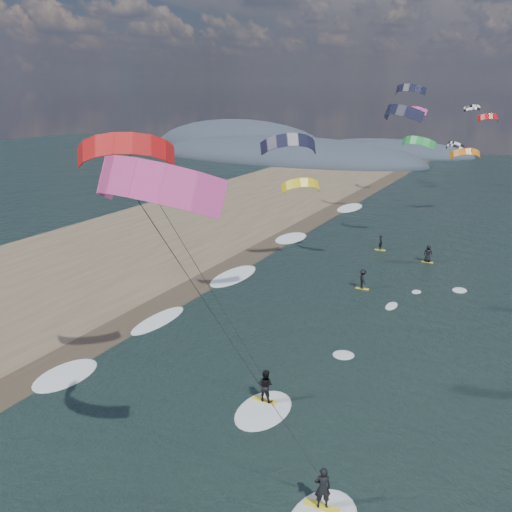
% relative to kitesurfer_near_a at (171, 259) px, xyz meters
% --- Properties ---
extents(ground, '(260.00, 260.00, 0.00)m').
position_rel_kitesurfer_near_a_xyz_m(ground, '(-3.57, 2.25, -11.44)').
color(ground, black).
rests_on(ground, ground).
extents(wet_sand_strip, '(3.00, 240.00, 0.00)m').
position_rel_kitesurfer_near_a_xyz_m(wet_sand_strip, '(-15.57, 12.25, -11.44)').
color(wet_sand_strip, '#382D23').
rests_on(wet_sand_strip, ground).
extents(coastal_hills, '(80.00, 41.00, 15.00)m').
position_rel_kitesurfer_near_a_xyz_m(coastal_hills, '(-48.41, 110.11, -11.44)').
color(coastal_hills, '#3D4756').
rests_on(coastal_hills, ground).
extents(kitesurfer_near_a, '(7.96, 8.66, 14.98)m').
position_rel_kitesurfer_near_a_xyz_m(kitesurfer_near_a, '(0.00, 0.00, 0.00)').
color(kitesurfer_near_a, yellow).
rests_on(kitesurfer_near_a, ground).
extents(kitesurfer_near_b, '(7.22, 9.16, 15.00)m').
position_rel_kitesurfer_near_a_xyz_m(kitesurfer_near_b, '(-4.77, 6.76, -1.49)').
color(kitesurfer_near_b, yellow).
rests_on(kitesurfer_near_b, ground).
extents(far_kitesurfers, '(6.21, 12.78, 1.70)m').
position_rel_kitesurfer_near_a_xyz_m(far_kitesurfers, '(-2.14, 35.57, -10.61)').
color(far_kitesurfers, yellow).
rests_on(far_kitesurfers, ground).
extents(bg_kite_field, '(13.52, 74.90, 10.09)m').
position_rel_kitesurfer_near_a_xyz_m(bg_kite_field, '(-4.06, 53.04, 0.07)').
color(bg_kite_field, orange).
rests_on(bg_kite_field, ground).
extents(shoreline_surf, '(2.40, 79.40, 0.11)m').
position_rel_kitesurfer_near_a_xyz_m(shoreline_surf, '(-14.37, 17.00, -11.44)').
color(shoreline_surf, white).
rests_on(shoreline_surf, ground).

